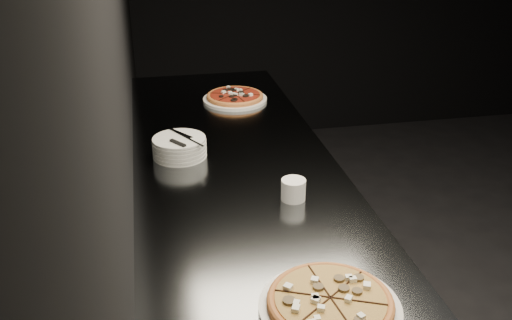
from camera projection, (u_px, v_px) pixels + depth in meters
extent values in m
cube|color=black|center=(119.00, 42.00, 1.77)|extent=(0.02, 5.00, 2.80)
cube|color=#5B5F63|center=(240.00, 277.00, 2.24)|extent=(0.70, 2.40, 0.90)
cube|color=#5B5F63|center=(238.00, 173.00, 2.05)|extent=(0.74, 2.44, 0.02)
cylinder|color=silver|center=(330.00, 308.00, 1.35)|extent=(0.34, 0.34, 0.02)
cylinder|color=#CC7A3D|center=(330.00, 303.00, 1.35)|extent=(0.39, 0.39, 0.01)
torus|color=#CC7A3D|center=(330.00, 301.00, 1.34)|extent=(0.40, 0.40, 0.02)
cylinder|color=#E7B54D|center=(330.00, 299.00, 1.34)|extent=(0.35, 0.35, 0.01)
cylinder|color=silver|center=(235.00, 100.00, 2.72)|extent=(0.30, 0.30, 0.01)
cylinder|color=#CC7A3D|center=(235.00, 97.00, 2.71)|extent=(0.34, 0.34, 0.01)
torus|color=#CC7A3D|center=(235.00, 96.00, 2.71)|extent=(0.34, 0.34, 0.02)
cylinder|color=maroon|center=(235.00, 95.00, 2.71)|extent=(0.30, 0.30, 0.01)
cylinder|color=silver|center=(180.00, 154.00, 2.15)|extent=(0.20, 0.20, 0.01)
cylinder|color=silver|center=(180.00, 151.00, 2.14)|extent=(0.20, 0.20, 0.01)
cylinder|color=silver|center=(180.00, 147.00, 2.14)|extent=(0.20, 0.20, 0.01)
cylinder|color=silver|center=(179.00, 144.00, 2.13)|extent=(0.20, 0.20, 0.01)
cylinder|color=silver|center=(179.00, 140.00, 2.12)|extent=(0.20, 0.20, 0.01)
cube|color=silver|center=(181.00, 133.00, 2.16)|extent=(0.09, 0.11, 0.00)
cube|color=black|center=(178.00, 143.00, 2.07)|extent=(0.06, 0.07, 0.01)
cube|color=silver|center=(187.00, 138.00, 2.12)|extent=(0.07, 0.19, 0.00)
cylinder|color=silver|center=(293.00, 190.00, 1.84)|extent=(0.08, 0.08, 0.07)
cylinder|color=black|center=(294.00, 182.00, 1.82)|extent=(0.06, 0.06, 0.01)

